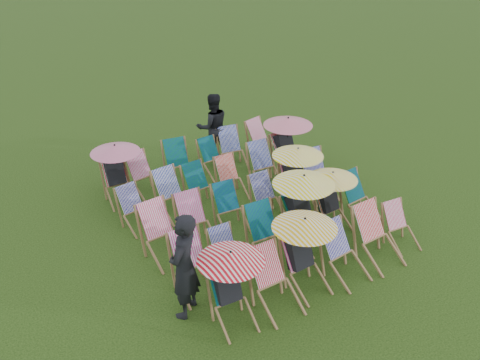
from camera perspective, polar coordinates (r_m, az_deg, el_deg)
ground at (r=11.17m, az=1.17°, el=-4.60°), size 100.00×100.00×0.00m
deckchair_0 at (r=8.50m, az=-0.92°, el=-11.36°), size 1.07×1.12×1.26m
deckchair_1 at (r=8.87m, az=3.82°, el=-10.83°), size 0.68×0.94×1.01m
deckchair_2 at (r=9.21m, az=6.94°, el=-7.75°), size 1.11×1.16×1.32m
deckchair_3 at (r=9.68m, az=11.14°, el=-7.68°), size 0.69×0.93×0.97m
deckchair_4 at (r=10.19m, az=14.59°, el=-5.83°), size 0.68×0.96×1.03m
deckchair_5 at (r=10.78m, az=16.84°, el=-4.79°), size 0.63×0.81×0.81m
deckchair_6 at (r=9.22m, az=-4.92°, el=-9.11°), size 0.74×0.98×1.00m
deckchair_7 at (r=9.61m, az=-1.26°, el=-7.90°), size 0.58×0.78×0.82m
deckchair_8 at (r=9.91m, az=3.10°, el=-5.96°), size 0.73×0.98×1.01m
deckchair_9 at (r=10.30m, az=6.95°, el=-3.07°), size 1.19×1.29×1.41m
deckchair_10 at (r=10.92m, az=9.84°, el=-2.04°), size 1.01×1.05×1.19m
deckchair_11 at (r=11.39m, az=12.76°, el=-1.88°), size 0.68×0.91×0.95m
deckchair_12 at (r=10.05m, az=-8.21°, el=-5.68°), size 0.72×0.98×1.02m
deckchair_13 at (r=10.36m, az=-4.72°, el=-4.48°), size 0.70×0.93×0.96m
deckchair_14 at (r=10.78m, az=-0.96°, el=-3.12°), size 0.68×0.89×0.90m
deckchair_15 at (r=11.19m, az=3.04°, el=-1.93°), size 0.60×0.83×0.88m
deckchair_16 at (r=11.53m, az=6.14°, el=0.37°), size 1.10×1.17×1.31m
deckchair_17 at (r=12.05m, az=8.40°, el=0.48°), size 0.78×1.00×0.99m
deckchair_18 at (r=11.04m, az=-11.06°, el=-3.07°), size 0.64×0.82×0.84m
deckchair_19 at (r=11.30m, az=-7.09°, el=-1.57°), size 0.69×0.92×0.95m
deckchair_20 at (r=11.57m, az=-4.17°, el=-0.79°), size 0.63×0.86×0.91m
deckchair_21 at (r=11.95m, az=-0.93°, el=0.20°), size 0.62×0.83×0.86m
deckchair_22 at (r=12.38m, az=2.75°, el=1.52°), size 0.72×0.94×0.96m
deckchair_23 at (r=12.82m, az=5.23°, el=3.71°), size 1.17×1.25×1.39m
deckchair_24 at (r=11.97m, az=-12.98°, el=0.80°), size 1.08×1.14×1.28m
deckchair_25 at (r=12.19m, az=-10.11°, el=0.48°), size 0.71×0.91×0.91m
deckchair_26 at (r=12.50m, az=-6.47°, el=1.68°), size 0.80×1.00×0.98m
deckchair_27 at (r=12.86m, az=-2.81°, el=2.34°), size 0.59×0.80×0.85m
deckchair_28 at (r=13.17m, az=-0.76°, el=3.27°), size 0.78×0.97×0.95m
deckchair_29 at (r=13.71m, az=2.56°, el=4.30°), size 0.78×0.97×0.94m
person_left at (r=8.52m, az=-5.98°, el=-9.14°), size 0.81×0.77×1.86m
person_rear at (r=13.47m, az=-2.93°, el=5.70°), size 0.98×0.84×1.74m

